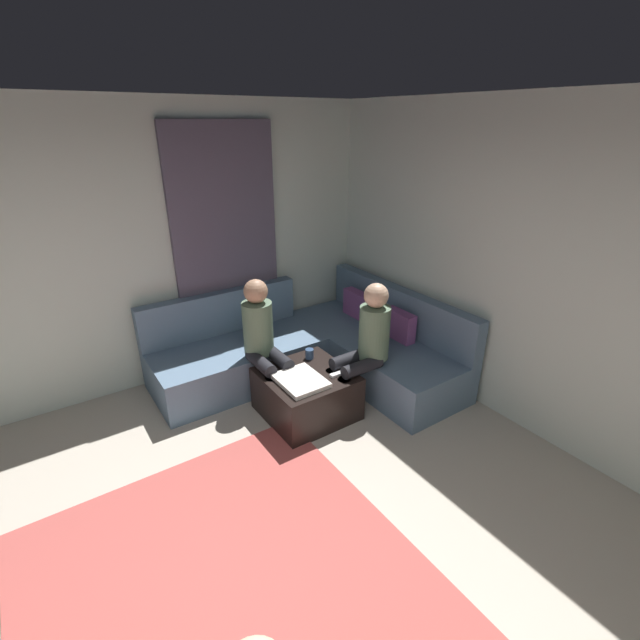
{
  "coord_description": "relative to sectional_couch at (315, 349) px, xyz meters",
  "views": [
    {
      "loc": [
        1.41,
        -0.44,
        2.5
      ],
      "look_at": [
        -1.63,
        1.63,
        0.85
      ],
      "focal_mm": 25.22,
      "sensor_mm": 36.0,
      "label": 1
    }
  ],
  "objects": [
    {
      "name": "game_remote",
      "position": [
        0.74,
        -0.25,
        0.15
      ],
      "size": [
        0.05,
        0.15,
        0.02
      ],
      "primitive_type": "cube",
      "color": "white",
      "rests_on": "ottoman"
    },
    {
      "name": "sectional_couch",
      "position": [
        0.0,
        0.0,
        0.0
      ],
      "size": [
        2.1,
        2.55,
        0.87
      ],
      "color": "slate",
      "rests_on": "ground_plane"
    },
    {
      "name": "area_rug",
      "position": [
        1.88,
        -1.78,
        -0.27
      ],
      "size": [
        2.6,
        2.2,
        0.01
      ],
      "primitive_type": "cube",
      "color": "#AD4C47",
      "rests_on": "ground_plane"
    },
    {
      "name": "folded_blanket",
      "position": [
        0.66,
        -0.59,
        0.16
      ],
      "size": [
        0.44,
        0.36,
        0.04
      ],
      "primitive_type": "cube",
      "color": "white",
      "rests_on": "ottoman"
    },
    {
      "name": "coffee_mug",
      "position": [
        0.34,
        -0.29,
        0.19
      ],
      "size": [
        0.08,
        0.08,
        0.1
      ],
      "primitive_type": "cylinder",
      "color": "#334C72",
      "rests_on": "ottoman"
    },
    {
      "name": "person_on_couch_back",
      "position": [
        0.74,
        0.06,
        0.38
      ],
      "size": [
        0.3,
        0.6,
        1.2
      ],
      "rotation": [
        0.0,
        0.0,
        3.14
      ],
      "color": "black",
      "rests_on": "ground_plane"
    },
    {
      "name": "wall_back",
      "position": [
        2.08,
        1.06,
        1.07
      ],
      "size": [
        6.0,
        0.12,
        2.7
      ],
      "primitive_type": "cube",
      "color": "silver",
      "rests_on": "ground_plane"
    },
    {
      "name": "curtain_panel",
      "position": [
        -0.76,
        -0.58,
        0.97
      ],
      "size": [
        0.06,
        1.1,
        2.5
      ],
      "primitive_type": "cube",
      "color": "#595166",
      "rests_on": "ground_plane"
    },
    {
      "name": "wall_left",
      "position": [
        -0.86,
        -1.88,
        1.07
      ],
      "size": [
        0.12,
        6.0,
        2.7
      ],
      "primitive_type": "cube",
      "color": "silver",
      "rests_on": "ground_plane"
    },
    {
      "name": "person_on_couch_side",
      "position": [
        0.15,
        -0.67,
        0.38
      ],
      "size": [
        0.6,
        0.3,
        1.2
      ],
      "rotation": [
        0.0,
        0.0,
        -1.57
      ],
      "color": "black",
      "rests_on": "ground_plane"
    },
    {
      "name": "ottoman",
      "position": [
        0.56,
        -0.47,
        -0.07
      ],
      "size": [
        0.76,
        0.76,
        0.42
      ],
      "primitive_type": "cube",
      "color": "black",
      "rests_on": "ground_plane"
    }
  ]
}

